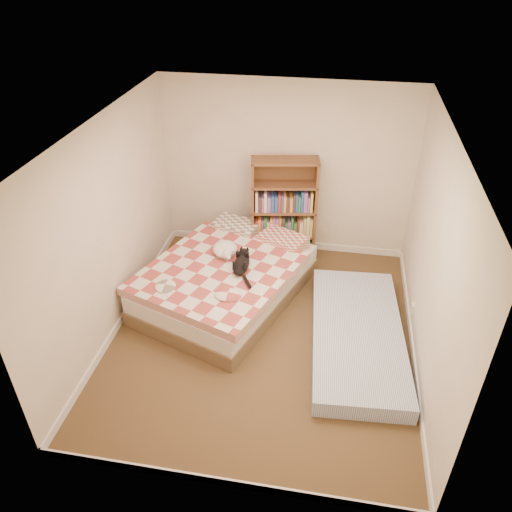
% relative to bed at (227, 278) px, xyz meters
% --- Properties ---
extents(room, '(3.51, 4.01, 2.51)m').
position_rel_bed_xyz_m(room, '(0.58, -0.66, 0.92)').
color(room, '#48351E').
rests_on(room, ground).
extents(bed, '(2.25, 2.65, 0.60)m').
position_rel_bed_xyz_m(bed, '(0.00, 0.00, 0.00)').
color(bed, brown).
rests_on(bed, room).
extents(bookshelf, '(0.96, 0.46, 1.52)m').
position_rel_bed_xyz_m(bookshelf, '(0.59, 1.09, 0.28)').
color(bookshelf, brown).
rests_on(bookshelf, room).
extents(floor_mattress, '(1.18, 2.34, 0.21)m').
position_rel_bed_xyz_m(floor_mattress, '(1.68, -0.62, -0.17)').
color(floor_mattress, '#748EC1').
rests_on(floor_mattress, room).
extents(black_cat, '(0.24, 0.72, 0.16)m').
position_rel_bed_xyz_m(black_cat, '(0.22, -0.12, 0.34)').
color(black_cat, black).
rests_on(black_cat, bed).
extents(white_dog, '(0.40, 0.43, 0.17)m').
position_rel_bed_xyz_m(white_dog, '(-0.04, 0.13, 0.35)').
color(white_dog, white).
rests_on(white_dog, bed).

